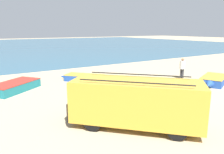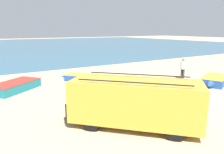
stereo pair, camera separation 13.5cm
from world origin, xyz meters
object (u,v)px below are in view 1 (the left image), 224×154
at_px(fishing_rowboat_1, 13,87).
at_px(fishing_rowboat_2, 83,78).
at_px(fisherman_0, 182,67).
at_px(parked_van, 136,101).
at_px(fishing_rowboat_0, 214,80).

xyz_separation_m(fishing_rowboat_1, fishing_rowboat_2, (5.34, 0.33, -0.05)).
bearing_deg(fishing_rowboat_2, fisherman_0, -158.38).
bearing_deg(parked_van, fishing_rowboat_0, -118.57).
distance_m(fishing_rowboat_1, fisherman_0, 13.21).
bearing_deg(fisherman_0, fishing_rowboat_0, -88.10).
bearing_deg(fishing_rowboat_1, parked_van, 74.58).
bearing_deg(parked_van, fishing_rowboat_2, -54.93).
distance_m(parked_van, fishing_rowboat_0, 10.14).
height_order(parked_van, fishing_rowboat_2, parked_van).
relative_size(fishing_rowboat_0, fisherman_0, 2.17).
xyz_separation_m(parked_van, fishing_rowboat_2, (1.75, 9.05, -0.87)).
relative_size(fishing_rowboat_1, fishing_rowboat_2, 1.17).
bearing_deg(fisherman_0, parked_van, -161.69).
xyz_separation_m(fishing_rowboat_0, fisherman_0, (-0.61, 2.55, 0.75)).
distance_m(fishing_rowboat_2, fisherman_0, 8.35).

